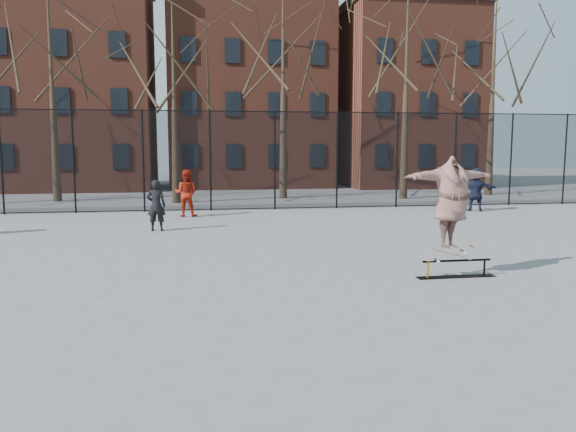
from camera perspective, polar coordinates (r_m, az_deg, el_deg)
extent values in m
plane|color=slate|center=(10.18, 2.25, -7.62)|extent=(100.00, 100.00, 0.00)
cube|color=black|center=(11.71, 16.70, -5.93)|extent=(1.61, 0.25, 0.01)
cylinder|color=#C36D0B|center=(11.43, 14.03, -5.33)|extent=(0.04, 0.04, 0.33)
cylinder|color=black|center=(11.95, 19.32, -4.98)|extent=(0.04, 0.04, 0.33)
cylinder|color=black|center=(11.64, 16.76, -4.36)|extent=(1.42, 0.05, 0.05)
imported|color=#3D3B93|center=(11.42, 16.28, 0.67)|extent=(2.29, 1.22, 1.80)
imported|color=black|center=(17.60, -13.25, 1.07)|extent=(0.62, 0.45, 1.57)
imported|color=#9B1C0D|center=(20.93, -10.31, 2.29)|extent=(0.97, 0.84, 1.73)
imported|color=#181B30|center=(23.57, 18.52, 2.58)|extent=(1.69, 0.98, 1.73)
cylinder|color=black|center=(23.77, -27.13, 4.94)|extent=(0.07, 0.07, 4.00)
cylinder|color=black|center=(23.11, -20.95, 5.21)|extent=(0.07, 0.07, 4.00)
cylinder|color=black|center=(22.74, -14.50, 5.43)|extent=(0.07, 0.07, 4.00)
cylinder|color=black|center=(22.66, -7.90, 5.58)|extent=(0.07, 0.07, 4.00)
cylinder|color=black|center=(22.87, -1.35, 5.66)|extent=(0.07, 0.07, 4.00)
cylinder|color=black|center=(23.38, 5.00, 5.67)|extent=(0.07, 0.07, 4.00)
cylinder|color=black|center=(24.15, 11.02, 5.61)|extent=(0.07, 0.07, 4.00)
cylinder|color=black|center=(25.18, 16.60, 5.50)|extent=(0.07, 0.07, 4.00)
cylinder|color=black|center=(26.41, 21.70, 5.36)|extent=(0.07, 0.07, 4.00)
cylinder|color=black|center=(27.84, 26.31, 5.19)|extent=(0.07, 0.07, 4.00)
cube|color=black|center=(22.74, -4.36, 5.63)|extent=(34.00, 0.01, 4.00)
cylinder|color=black|center=(22.77, -4.41, 10.57)|extent=(34.00, 0.04, 0.04)
cone|color=black|center=(28.20, -22.84, 6.02)|extent=(0.40, 0.40, 4.62)
cone|color=black|center=(26.16, -11.65, 6.38)|extent=(0.40, 0.40, 4.62)
cone|color=black|center=(27.81, -0.07, 6.57)|extent=(0.40, 0.40, 4.62)
cone|color=black|center=(27.99, 11.62, 6.42)|extent=(0.40, 0.40, 4.62)
cone|color=black|center=(31.51, 20.20, 6.20)|extent=(0.40, 0.40, 4.62)
cube|color=brown|center=(36.48, -20.88, 12.05)|extent=(9.00, 7.00, 12.00)
cube|color=brown|center=(36.02, -3.85, 13.36)|extent=(10.00, 7.00, 13.00)
cube|color=brown|center=(38.22, 11.56, 11.37)|extent=(8.00, 7.00, 11.00)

